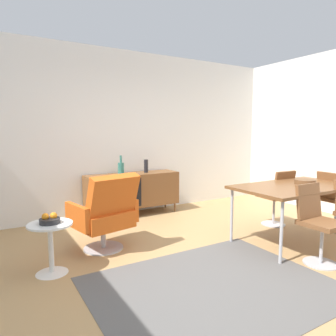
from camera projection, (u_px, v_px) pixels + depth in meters
The scene contains 14 objects.
ground_plane at pixel (212, 267), 3.27m from camera, with size 8.32×8.32×0.00m, color tan.
wall_back at pixel (118, 133), 5.33m from camera, with size 6.80×0.12×2.80m, color white.
sideboard at pixel (133, 190), 5.24m from camera, with size 1.60×0.45×0.72m.
vase_cobalt at pixel (121, 168), 5.10m from camera, with size 0.10×0.10×0.31m.
vase_sculptural_dark at pixel (146, 166), 5.33m from camera, with size 0.07×0.07×0.23m.
dining_table at pixel (295, 189), 3.97m from camera, with size 1.60×0.90×0.74m.
wooden_bowl_on_table at pixel (305, 182), 4.05m from camera, with size 0.26×0.26×0.06m, color brown.
dining_chair_front_left at pixel (318, 220), 3.34m from camera, with size 0.40×0.43×0.86m.
dining_chair_back_right at pixel (277, 195), 4.65m from camera, with size 0.42×0.45×0.86m.
dining_chair_far_end at pixel (334, 198), 4.44m from camera, with size 0.44×0.42×0.86m.
lounge_chair_red at pixel (106, 212), 3.68m from camera, with size 0.81×0.76×0.95m.
side_table_round at pixel (51, 242), 3.09m from camera, with size 0.44×0.44×0.52m.
fruit_bowl at pixel (50, 220), 3.06m from camera, with size 0.20×0.20×0.11m.
area_rug at pixel (214, 287), 2.84m from camera, with size 2.20×1.70×0.01m, color #595654.
Camera 1 is at (-1.99, -2.45, 1.43)m, focal length 32.89 mm.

